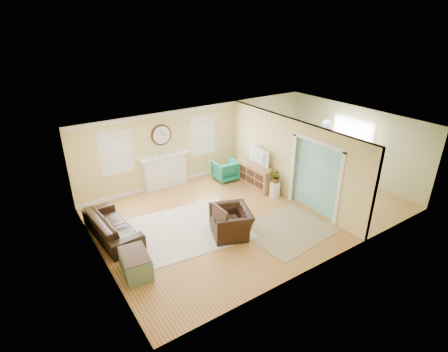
{
  "coord_description": "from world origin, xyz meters",
  "views": [
    {
      "loc": [
        -5.87,
        -7.31,
        5.39
      ],
      "look_at": [
        -0.8,
        0.3,
        1.2
      ],
      "focal_mm": 28.0,
      "sensor_mm": 36.0,
      "label": 1
    }
  ],
  "objects_px": {
    "credenza": "(256,175)",
    "dining_table": "(310,173)",
    "green_chair": "(225,170)",
    "sofa": "(112,226)",
    "eames_chair": "(231,222)"
  },
  "relations": [
    {
      "from": "green_chair",
      "to": "dining_table",
      "type": "relative_size",
      "value": 0.41
    },
    {
      "from": "eames_chair",
      "to": "dining_table",
      "type": "height_order",
      "value": "eames_chair"
    },
    {
      "from": "eames_chair",
      "to": "sofa",
      "type": "bearing_deg",
      "value": -101.03
    },
    {
      "from": "green_chair",
      "to": "dining_table",
      "type": "bearing_deg",
      "value": 146.18
    },
    {
      "from": "eames_chair",
      "to": "credenza",
      "type": "xyz_separation_m",
      "value": [
        2.42,
        1.95,
        0.03
      ]
    },
    {
      "from": "green_chair",
      "to": "credenza",
      "type": "xyz_separation_m",
      "value": [
        0.61,
        -1.02,
        0.04
      ]
    },
    {
      "from": "dining_table",
      "to": "eames_chair",
      "type": "bearing_deg",
      "value": 94.95
    },
    {
      "from": "sofa",
      "to": "green_chair",
      "type": "bearing_deg",
      "value": -77.75
    },
    {
      "from": "sofa",
      "to": "credenza",
      "type": "height_order",
      "value": "credenza"
    },
    {
      "from": "eames_chair",
      "to": "credenza",
      "type": "bearing_deg",
      "value": 149.25
    },
    {
      "from": "sofa",
      "to": "eames_chair",
      "type": "xyz_separation_m",
      "value": [
        2.7,
        -1.65,
        0.05
      ]
    },
    {
      "from": "credenza",
      "to": "dining_table",
      "type": "height_order",
      "value": "credenza"
    },
    {
      "from": "eames_chair",
      "to": "green_chair",
      "type": "relative_size",
      "value": 1.43
    },
    {
      "from": "sofa",
      "to": "dining_table",
      "type": "distance_m",
      "value": 6.94
    },
    {
      "from": "dining_table",
      "to": "credenza",
      "type": "bearing_deg",
      "value": 55.7
    }
  ]
}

